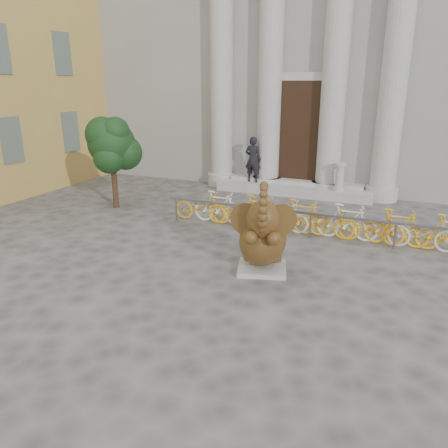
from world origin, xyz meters
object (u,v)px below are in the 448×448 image
at_px(bike_rack, 312,218).
at_px(pedestrian, 253,159).
at_px(elephant_statue, 263,239).
at_px(tree, 112,145).

distance_m(bike_rack, pedestrian, 5.58).
relative_size(elephant_statue, bike_rack, 0.25).
distance_m(tree, pedestrian, 5.54).
distance_m(elephant_statue, tree, 7.21).
xyz_separation_m(bike_rack, pedestrian, (-3.32, 4.43, 0.75)).
bearing_deg(tree, elephant_statue, -26.67).
relative_size(elephant_statue, tree, 0.70).
bearing_deg(pedestrian, elephant_statue, 114.08).
height_order(elephant_statue, pedestrian, elephant_statue).
bearing_deg(elephant_statue, tree, 136.95).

